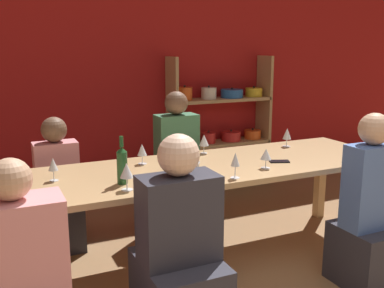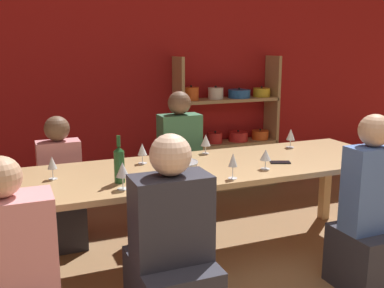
{
  "view_description": "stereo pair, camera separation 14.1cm",
  "coord_description": "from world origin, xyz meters",
  "px_view_note": "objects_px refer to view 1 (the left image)",
  "views": [
    {
      "loc": [
        -1.41,
        -0.91,
        1.64
      ],
      "look_at": [
        -0.02,
        2.08,
        0.92
      ],
      "focal_mm": 42.0,
      "sensor_mm": 36.0,
      "label": 1
    },
    {
      "loc": [
        -1.28,
        -0.96,
        1.64
      ],
      "look_at": [
        -0.02,
        2.08,
        0.92
      ],
      "focal_mm": 42.0,
      "sensor_mm": 36.0,
      "label": 2
    }
  ],
  "objects_px": {
    "wine_bottle_green": "(122,164)",
    "person_far_b": "(59,200)",
    "mixing_bowl": "(182,167)",
    "wine_glass_red_b": "(53,165)",
    "shelf_unit": "(220,131)",
    "person_near_b": "(366,222)",
    "wine_glass_red_c": "(287,134)",
    "cell_phone": "(279,161)",
    "person_near_a": "(179,267)",
    "person_far_a": "(177,178)",
    "dining_table": "(198,176)",
    "wine_glass_red_a": "(142,150)",
    "wine_glass_red_d": "(266,155)",
    "wine_glass_empty_a": "(235,160)",
    "wine_glass_white_b": "(204,141)",
    "wine_glass_white_a": "(127,171)"
  },
  "relations": [
    {
      "from": "dining_table",
      "to": "person_near_a",
      "type": "bearing_deg",
      "value": -122.12
    },
    {
      "from": "wine_glass_red_a",
      "to": "wine_glass_red_c",
      "type": "distance_m",
      "value": 1.35
    },
    {
      "from": "wine_glass_red_b",
      "to": "person_far_a",
      "type": "relative_size",
      "value": 0.12
    },
    {
      "from": "wine_glass_red_c",
      "to": "person_near_a",
      "type": "distance_m",
      "value": 1.87
    },
    {
      "from": "person_far_a",
      "to": "dining_table",
      "type": "bearing_deg",
      "value": 79.18
    },
    {
      "from": "person_far_b",
      "to": "person_near_a",
      "type": "bearing_deg",
      "value": 105.8
    },
    {
      "from": "dining_table",
      "to": "wine_glass_empty_a",
      "type": "distance_m",
      "value": 0.44
    },
    {
      "from": "wine_glass_red_c",
      "to": "person_near_b",
      "type": "distance_m",
      "value": 1.13
    },
    {
      "from": "cell_phone",
      "to": "person_far_a",
      "type": "distance_m",
      "value": 1.05
    },
    {
      "from": "wine_bottle_green",
      "to": "person_far_b",
      "type": "relative_size",
      "value": 0.28
    },
    {
      "from": "wine_glass_red_a",
      "to": "wine_glass_red_c",
      "type": "bearing_deg",
      "value": 1.6
    },
    {
      "from": "wine_glass_red_b",
      "to": "person_near_a",
      "type": "distance_m",
      "value": 1.09
    },
    {
      "from": "wine_glass_red_b",
      "to": "wine_glass_empty_a",
      "type": "bearing_deg",
      "value": -21.8
    },
    {
      "from": "wine_glass_red_d",
      "to": "person_near_a",
      "type": "xyz_separation_m",
      "value": [
        -0.91,
        -0.51,
        -0.44
      ]
    },
    {
      "from": "dining_table",
      "to": "mixing_bowl",
      "type": "xyz_separation_m",
      "value": [
        -0.19,
        -0.14,
        0.12
      ]
    },
    {
      "from": "shelf_unit",
      "to": "mixing_bowl",
      "type": "relative_size",
      "value": 5.97
    },
    {
      "from": "wine_bottle_green",
      "to": "wine_glass_red_d",
      "type": "height_order",
      "value": "wine_bottle_green"
    },
    {
      "from": "wine_glass_white_b",
      "to": "person_near_a",
      "type": "relative_size",
      "value": 0.13
    },
    {
      "from": "wine_glass_white_a",
      "to": "cell_phone",
      "type": "distance_m",
      "value": 1.28
    },
    {
      "from": "dining_table",
      "to": "wine_bottle_green",
      "type": "relative_size",
      "value": 10.15
    },
    {
      "from": "mixing_bowl",
      "to": "person_near_b",
      "type": "relative_size",
      "value": 0.21
    },
    {
      "from": "shelf_unit",
      "to": "mixing_bowl",
      "type": "height_order",
      "value": "shelf_unit"
    },
    {
      "from": "wine_bottle_green",
      "to": "person_far_b",
      "type": "bearing_deg",
      "value": 107.33
    },
    {
      "from": "wine_glass_white_b",
      "to": "mixing_bowl",
      "type": "bearing_deg",
      "value": -130.24
    },
    {
      "from": "wine_glass_red_a",
      "to": "wine_glass_red_d",
      "type": "distance_m",
      "value": 0.92
    },
    {
      "from": "wine_bottle_green",
      "to": "person_far_b",
      "type": "distance_m",
      "value": 1.08
    },
    {
      "from": "shelf_unit",
      "to": "dining_table",
      "type": "distance_m",
      "value": 1.97
    },
    {
      "from": "wine_glass_red_b",
      "to": "person_far_a",
      "type": "distance_m",
      "value": 1.39
    },
    {
      "from": "mixing_bowl",
      "to": "wine_glass_red_b",
      "type": "bearing_deg",
      "value": 165.5
    },
    {
      "from": "wine_bottle_green",
      "to": "person_near_b",
      "type": "relative_size",
      "value": 0.26
    },
    {
      "from": "wine_glass_red_d",
      "to": "cell_phone",
      "type": "bearing_deg",
      "value": 28.44
    },
    {
      "from": "person_far_a",
      "to": "person_far_b",
      "type": "xyz_separation_m",
      "value": [
        -1.05,
        0.01,
        -0.06
      ]
    },
    {
      "from": "shelf_unit",
      "to": "wine_glass_red_d",
      "type": "distance_m",
      "value": 2.02
    },
    {
      "from": "dining_table",
      "to": "person_near_a",
      "type": "distance_m",
      "value": 0.94
    },
    {
      "from": "shelf_unit",
      "to": "mixing_bowl",
      "type": "bearing_deg",
      "value": -125.26
    },
    {
      "from": "wine_bottle_green",
      "to": "wine_glass_empty_a",
      "type": "xyz_separation_m",
      "value": [
        0.72,
        -0.2,
        -0.0
      ]
    },
    {
      "from": "wine_glass_red_c",
      "to": "cell_phone",
      "type": "bearing_deg",
      "value": -131.96
    },
    {
      "from": "person_near_b",
      "to": "wine_glass_white_a",
      "type": "bearing_deg",
      "value": 163.69
    },
    {
      "from": "cell_phone",
      "to": "person_near_a",
      "type": "xyz_separation_m",
      "value": [
        -1.11,
        -0.62,
        -0.34
      ]
    },
    {
      "from": "wine_glass_white_b",
      "to": "wine_glass_red_c",
      "type": "relative_size",
      "value": 0.96
    },
    {
      "from": "shelf_unit",
      "to": "person_near_a",
      "type": "height_order",
      "value": "shelf_unit"
    },
    {
      "from": "shelf_unit",
      "to": "person_near_b",
      "type": "bearing_deg",
      "value": -93.78
    },
    {
      "from": "wine_glass_red_b",
      "to": "dining_table",
      "type": "bearing_deg",
      "value": -4.02
    },
    {
      "from": "shelf_unit",
      "to": "wine_glass_red_a",
      "type": "distance_m",
      "value": 2.01
    },
    {
      "from": "shelf_unit",
      "to": "wine_glass_white_a",
      "type": "bearing_deg",
      "value": -131.0
    },
    {
      "from": "mixing_bowl",
      "to": "wine_bottle_green",
      "type": "bearing_deg",
      "value": -175.77
    },
    {
      "from": "wine_glass_white_b",
      "to": "wine_glass_red_d",
      "type": "xyz_separation_m",
      "value": [
        0.2,
        -0.6,
        -0.01
      ]
    },
    {
      "from": "wine_glass_red_d",
      "to": "dining_table",
      "type": "bearing_deg",
      "value": 149.24
    },
    {
      "from": "wine_glass_white_a",
      "to": "wine_glass_red_b",
      "type": "relative_size",
      "value": 1.11
    },
    {
      "from": "person_near_b",
      "to": "wine_glass_red_d",
      "type": "bearing_deg",
      "value": 133.16
    }
  ]
}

